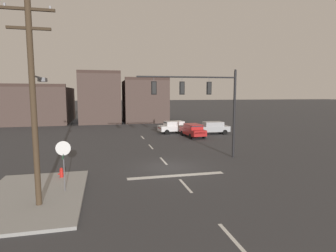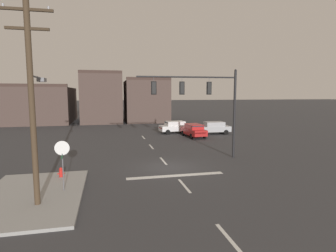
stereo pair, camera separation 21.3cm
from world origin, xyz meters
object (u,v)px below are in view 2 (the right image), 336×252
Objects in this scene: stop_sign at (62,154)px; fire_hydrant at (61,174)px; utility_pole at (32,97)px; car_lot_middle at (194,130)px; signal_mast_near_side at (205,97)px; car_lot_nearside at (213,128)px; car_lot_farside at (176,127)px.

fire_hydrant is at bearing 101.70° from stop_sign.
stop_sign is at bearing 58.42° from utility_pole.
signal_mast_near_side is at bearing -103.64° from car_lot_middle.
car_lot_nearside is at bearing 49.77° from utility_pole.
car_lot_middle is 0.48× the size of utility_pole.
car_lot_farside is 0.48× the size of utility_pole.
stop_sign reaches higher than car_lot_middle.
car_lot_farside is (-1.31, 3.75, 0.00)m from car_lot_middle.
signal_mast_near_side is at bearing 16.99° from fire_hydrant.
stop_sign is 23.33m from car_lot_farside.
fire_hydrant is (0.40, 4.07, -4.82)m from utility_pole.
utility_pole is at bearing -95.64° from fire_hydrant.
signal_mast_near_side is 15.21m from car_lot_farside.
stop_sign reaches higher than car_lot_farside.
car_lot_nearside is 5.99× the size of fire_hydrant.
car_lot_middle is (12.64, 16.60, -1.29)m from stop_sign.
signal_mast_near_side is 11.91m from stop_sign.
car_lot_farside is (11.33, 20.35, -1.29)m from stop_sign.
signal_mast_near_side is 1.80× the size of car_lot_nearside.
stop_sign is 24.42m from car_lot_nearside.
stop_sign reaches higher than car_lot_nearside.
car_lot_nearside reaches higher than fire_hydrant.
car_lot_middle reaches higher than fire_hydrant.
car_lot_nearside is 5.00m from car_lot_farside.
fire_hydrant is at bearing -123.68° from car_lot_farside.
signal_mast_near_side is 2.86× the size of stop_sign.
stop_sign is 3.18m from fire_hydrant.
car_lot_middle and car_lot_farside have the same top height.
utility_pole is at bearing -126.84° from car_lot_middle.
signal_mast_near_side is 10.78× the size of fire_hydrant.
stop_sign is 20.91m from car_lot_middle.
utility_pole is at bearing -130.23° from car_lot_nearside.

